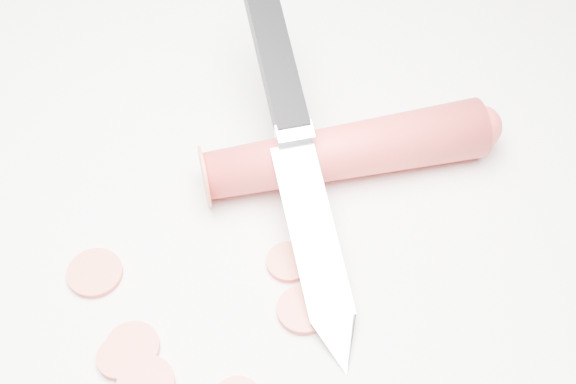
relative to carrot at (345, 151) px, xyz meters
The scene contains 9 objects.
ground 0.10m from the carrot, 105.26° to the right, with size 2.40×2.40×0.00m, color silver.
carrot is the anchor object (origin of this frame).
carrot_slice_0 0.21m from the carrot, 104.47° to the right, with size 0.04×0.04×0.01m, color #D55A3F.
carrot_slice_1 0.22m from the carrot, 104.33° to the right, with size 0.03×0.03×0.01m, color #D55A3F.
carrot_slice_2 0.09m from the carrot, 86.96° to the right, with size 0.03×0.03×0.01m, color #D55A3F.
carrot_slice_3 0.22m from the carrot, 97.68° to the right, with size 0.04×0.04×0.01m, color #D55A3F.
carrot_slice_4 0.13m from the carrot, 75.14° to the right, with size 0.04×0.04×0.01m, color #D55A3F.
carrot_slice_5 0.20m from the carrot, 122.69° to the right, with size 0.04×0.04×0.01m, color #D55A3F.
kitchen_knife 0.05m from the carrot, 117.74° to the right, with size 0.22×0.24×0.09m, color silver, non-canonical shape.
Camera 1 is at (0.17, -0.25, 0.48)m, focal length 50.00 mm.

